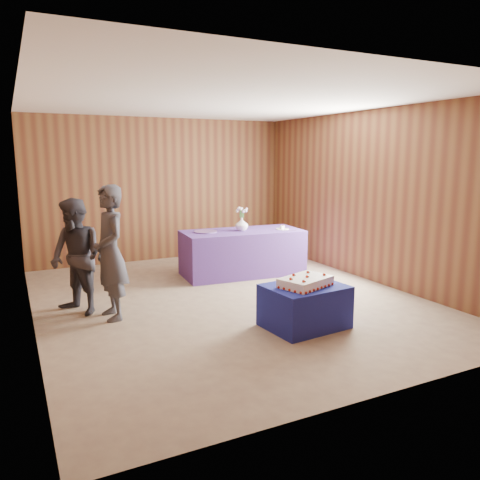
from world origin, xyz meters
TOP-DOWN VIEW (x-y plane):
  - ground at (0.00, 0.00)m, footprint 6.00×6.00m
  - room_shell at (0.00, 0.00)m, footprint 5.04×6.04m
  - cake_table at (0.36, -1.36)m, footprint 0.96×0.78m
  - serving_table at (0.83, 1.20)m, footprint 2.07×1.06m
  - sheet_cake at (0.35, -1.38)m, footprint 0.71×0.59m
  - vase at (0.82, 1.20)m, footprint 0.25×0.25m
  - flower_spray at (0.82, 1.20)m, footprint 0.20×0.20m
  - platter at (0.21, 1.31)m, footprint 0.39×0.39m
  - plate at (1.50, 1.02)m, footprint 0.25×0.25m
  - cake_slice at (1.50, 1.02)m, footprint 0.06×0.06m
  - knife at (1.52, 0.83)m, footprint 0.26×0.08m
  - guest_left at (-1.59, -0.05)m, footprint 0.45×0.64m
  - guest_right at (-1.95, 0.31)m, footprint 0.84×0.90m

SIDE VIEW (x-z plane):
  - ground at x=0.00m, z-range 0.00..0.00m
  - cake_table at x=0.36m, z-range 0.00..0.50m
  - serving_table at x=0.83m, z-range 0.00..0.75m
  - sheet_cake at x=0.35m, z-range 0.48..0.63m
  - guest_right at x=-1.95m, z-range 0.00..1.48m
  - knife at x=1.52m, z-range 0.75..0.75m
  - plate at x=1.50m, z-range 0.75..0.76m
  - platter at x=0.21m, z-range 0.75..0.77m
  - cake_slice at x=1.50m, z-range 0.75..0.83m
  - guest_left at x=-1.59m, z-range 0.00..1.65m
  - vase at x=0.82m, z-range 0.75..0.97m
  - flower_spray at x=0.82m, z-range 1.02..1.17m
  - room_shell at x=0.00m, z-range 0.44..3.16m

